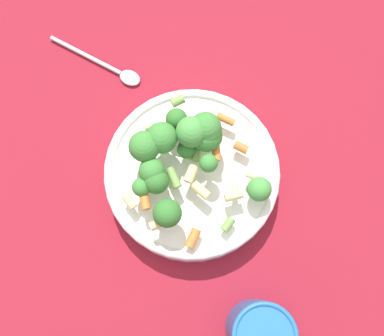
% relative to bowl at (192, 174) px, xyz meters
% --- Properties ---
extents(ground_plane, '(3.00, 3.00, 0.00)m').
position_rel_bowl_xyz_m(ground_plane, '(0.00, 0.00, -0.03)').
color(ground_plane, maroon).
extents(bowl, '(0.26, 0.26, 0.05)m').
position_rel_bowl_xyz_m(bowl, '(0.00, 0.00, 0.00)').
color(bowl, white).
rests_on(bowl, ground_plane).
extents(pasta_salad, '(0.21, 0.20, 0.07)m').
position_rel_bowl_xyz_m(pasta_salad, '(0.02, 0.00, 0.06)').
color(pasta_salad, '#8CB766').
rests_on(pasta_salad, bowl).
extents(cup, '(0.08, 0.08, 0.11)m').
position_rel_bowl_xyz_m(cup, '(-0.24, -0.01, 0.03)').
color(cup, '#2366B2').
rests_on(cup, ground_plane).
extents(spoon, '(0.14, 0.13, 0.01)m').
position_rel_bowl_xyz_m(spoon, '(0.22, 0.07, -0.02)').
color(spoon, silver).
rests_on(spoon, ground_plane).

